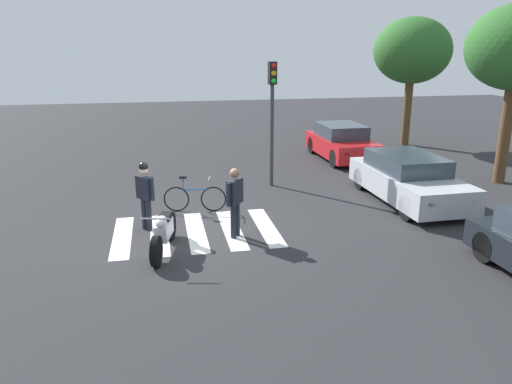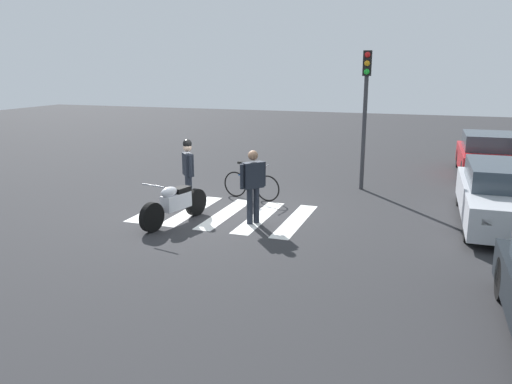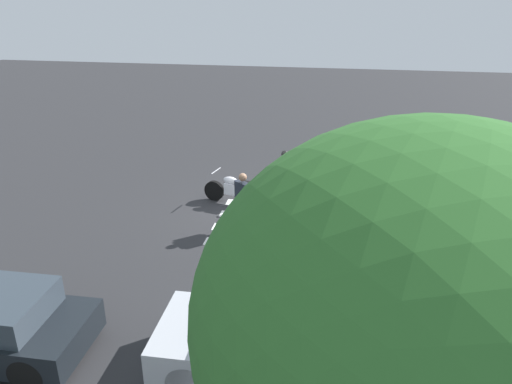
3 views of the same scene
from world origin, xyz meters
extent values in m
plane|color=#2B2B2D|center=(0.00, 0.00, 0.00)|extent=(60.00, 60.00, 0.00)
cylinder|color=black|center=(1.84, -0.98, 0.33)|extent=(0.68, 0.29, 0.67)
cylinder|color=black|center=(0.35, -0.63, 0.33)|extent=(0.68, 0.29, 0.67)
cube|color=silver|center=(1.05, -0.79, 0.51)|extent=(0.84, 0.46, 0.36)
ellipsoid|color=silver|center=(1.27, -0.85, 0.78)|extent=(0.52, 0.34, 0.24)
cube|color=black|center=(0.85, -0.75, 0.75)|extent=(0.48, 0.33, 0.12)
cylinder|color=#A5A5AD|center=(1.77, -0.96, 1.03)|extent=(0.18, 0.61, 0.04)
torus|color=black|center=(-1.51, 0.62, 0.36)|extent=(0.17, 0.71, 0.72)
torus|color=black|center=(-1.70, -0.40, 0.36)|extent=(0.17, 0.71, 0.72)
cylinder|color=#1E4C8C|center=(-1.60, 0.11, 0.64)|extent=(0.19, 0.80, 0.04)
cylinder|color=#1E4C8C|center=(-1.66, -0.19, 0.81)|extent=(0.04, 0.04, 0.34)
cube|color=black|center=(-1.66, -0.19, 0.99)|extent=(0.14, 0.22, 0.06)
cylinder|color=#99999E|center=(-1.53, 0.52, 0.96)|extent=(0.46, 0.11, 0.03)
cylinder|color=#1E232D|center=(0.58, 0.86, 0.42)|extent=(0.14, 0.14, 0.85)
cylinder|color=#1E232D|center=(0.44, 0.97, 0.42)|extent=(0.14, 0.14, 0.85)
cube|color=#1E232D|center=(0.51, 0.92, 1.15)|extent=(0.51, 0.46, 0.60)
sphere|color=#8C664C|center=(0.51, 0.92, 1.60)|extent=(0.23, 0.23, 0.23)
cylinder|color=#1E232D|center=(0.75, 0.73, 1.15)|extent=(0.09, 0.09, 0.57)
cylinder|color=#1E232D|center=(0.28, 1.10, 1.15)|extent=(0.09, 0.09, 0.57)
cylinder|color=#1E232D|center=(-0.34, -1.14, 0.41)|extent=(0.14, 0.14, 0.81)
cylinder|color=#1E232D|center=(-0.48, -1.26, 0.41)|extent=(0.14, 0.14, 0.81)
cube|color=#1E232D|center=(-0.41, -1.20, 1.10)|extent=(0.49, 0.46, 0.58)
sphere|color=beige|center=(-0.41, -1.20, 1.54)|extent=(0.22, 0.22, 0.22)
cylinder|color=#1E232D|center=(-0.19, -1.01, 1.10)|extent=(0.09, 0.09, 0.55)
cylinder|color=#1E232D|center=(-0.63, -1.38, 1.10)|extent=(0.09, 0.09, 0.55)
sphere|color=black|center=(-0.41, -1.20, 1.64)|extent=(0.23, 0.23, 0.23)
cube|color=silver|center=(0.00, -1.80, 0.00)|extent=(2.84, 0.45, 0.01)
cube|color=silver|center=(0.00, -0.90, 0.00)|extent=(2.84, 0.45, 0.01)
cube|color=silver|center=(0.00, 0.00, 0.00)|extent=(2.84, 0.45, 0.01)
cube|color=silver|center=(0.00, 0.90, 0.00)|extent=(2.84, 0.45, 0.01)
cube|color=silver|center=(0.00, 1.80, 0.00)|extent=(2.84, 0.45, 0.01)
cylinder|color=black|center=(-5.77, 7.36, 0.35)|extent=(0.71, 0.23, 0.70)
cylinder|color=black|center=(-5.75, 5.75, 0.35)|extent=(0.71, 0.23, 0.70)
cylinder|color=black|center=(-8.46, 7.32, 0.35)|extent=(0.71, 0.23, 0.70)
cylinder|color=black|center=(-8.44, 5.71, 0.35)|extent=(0.71, 0.23, 0.70)
cube|color=red|center=(-7.10, 6.54, 0.54)|extent=(3.98, 1.89, 0.69)
cube|color=#333D47|center=(-7.30, 6.53, 1.14)|extent=(2.16, 1.64, 0.52)
cube|color=#F2EDCC|center=(-5.18, 7.15, 0.64)|extent=(0.08, 0.20, 0.12)
cube|color=#F2EDCC|center=(-5.16, 5.98, 0.64)|extent=(0.08, 0.20, 0.12)
cylinder|color=black|center=(0.23, 7.27, 0.35)|extent=(0.71, 0.23, 0.71)
cylinder|color=black|center=(0.25, 5.61, 0.35)|extent=(0.71, 0.23, 0.71)
cylinder|color=black|center=(-2.83, 7.22, 0.35)|extent=(0.71, 0.23, 0.71)
cylinder|color=black|center=(-2.80, 5.56, 0.35)|extent=(0.71, 0.23, 0.71)
cube|color=#B7BAC1|center=(-1.29, 6.42, 0.55)|extent=(4.53, 1.95, 0.70)
cube|color=#333D47|center=(-1.51, 6.41, 1.14)|extent=(2.46, 1.69, 0.49)
cube|color=#F2EDCC|center=(0.91, 7.06, 0.65)|extent=(0.08, 0.20, 0.12)
cube|color=#F2EDCC|center=(0.93, 5.85, 0.65)|extent=(0.08, 0.20, 0.12)
cylinder|color=black|center=(3.01, 5.97, 0.34)|extent=(0.67, 0.23, 0.67)
cylinder|color=#38383D|center=(-3.80, 2.82, 1.65)|extent=(0.12, 0.12, 3.30)
cube|color=black|center=(-3.80, 2.82, 3.65)|extent=(0.26, 0.26, 0.70)
sphere|color=red|center=(-3.67, 2.83, 3.88)|extent=(0.16, 0.16, 0.16)
sphere|color=orange|center=(-3.67, 2.83, 3.65)|extent=(0.16, 0.16, 0.16)
sphere|color=green|center=(-3.67, 2.83, 3.42)|extent=(0.16, 0.16, 0.16)
cylinder|color=brown|center=(-9.38, 10.51, 1.49)|extent=(0.36, 0.36, 2.97)
ellipsoid|color=#2D6628|center=(-9.38, 10.51, 4.25)|extent=(3.41, 3.41, 2.90)
cylinder|color=brown|center=(-2.67, 10.51, 1.62)|extent=(0.38, 0.38, 3.23)
camera|label=1|loc=(11.71, -0.81, 4.51)|focal=34.82mm
camera|label=2|loc=(11.29, 4.74, 3.55)|focal=35.91mm
camera|label=3|loc=(-2.00, 13.39, 6.49)|focal=34.58mm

